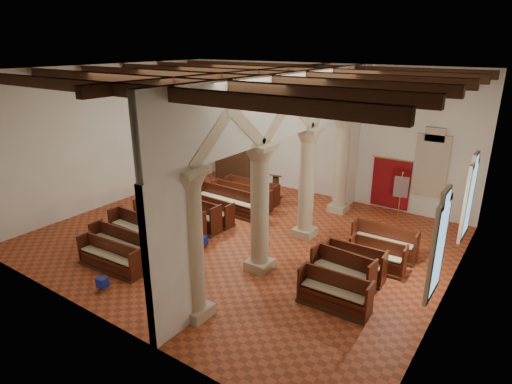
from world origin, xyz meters
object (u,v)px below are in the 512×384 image
at_px(lectern, 276,188).
at_px(pipe_organ, 235,154).
at_px(aisle_pew_0, 334,297).
at_px(processional_banner, 398,210).
at_px(nave_pew_0, 110,260).

bearing_deg(lectern, pipe_organ, 151.44).
height_order(lectern, aisle_pew_0, lectern).
xyz_separation_m(lectern, aisle_pew_0, (5.85, -6.33, -0.17)).
distance_m(lectern, aisle_pew_0, 8.62).
relative_size(lectern, aisle_pew_0, 0.62).
distance_m(pipe_organ, processional_banner, 9.06).
height_order(lectern, nave_pew_0, lectern).
bearing_deg(processional_banner, aisle_pew_0, -100.46).
xyz_separation_m(processional_banner, aisle_pew_0, (0.22, -6.19, -0.45)).
xyz_separation_m(lectern, processional_banner, (5.63, -0.14, 0.27)).
relative_size(lectern, processional_banner, 0.54).
distance_m(processional_banner, aisle_pew_0, 6.21).
distance_m(lectern, nave_pew_0, 8.50).
bearing_deg(lectern, nave_pew_0, -103.39).
bearing_deg(lectern, processional_banner, -9.00).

